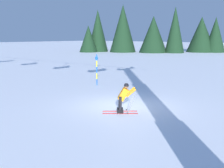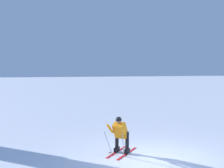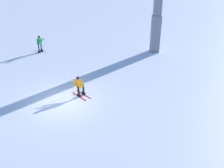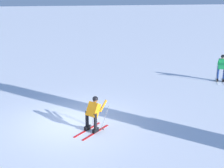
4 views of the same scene
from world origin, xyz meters
name	(u,v)px [view 1 (image 1 of 4)]	position (x,y,z in m)	size (l,w,h in m)	color
ground_plane	(123,106)	(0.00, 0.00, 0.00)	(260.00, 260.00, 0.00)	white
skier_carving_main	(123,96)	(-0.76, 1.01, 0.75)	(1.54, 1.43, 1.46)	red
trail_marker_pole	(97,69)	(5.10, -3.61, 1.15)	(0.07, 0.28, 2.14)	blue
tree_line_ridge	(153,32)	(23.66, -40.86, 4.04)	(24.66, 19.98, 9.70)	black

